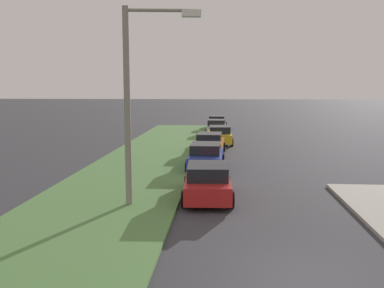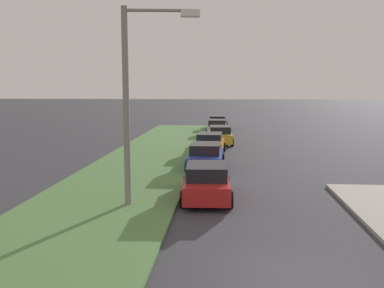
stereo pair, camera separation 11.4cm
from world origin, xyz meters
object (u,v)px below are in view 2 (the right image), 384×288
parked_car_black (218,123)px  streetlight (135,92)px  parked_car_blue (206,157)px  parked_car_yellow (220,135)px  parked_car_silver (217,127)px  parked_car_red (207,182)px  parked_car_orange (210,144)px

parked_car_black → streetlight: streetlight is taller
parked_car_blue → parked_car_yellow: bearing=-2.3°
parked_car_blue → parked_car_yellow: (10.68, -0.65, 0.00)m
parked_car_blue → parked_car_silver: 17.47m
parked_car_yellow → streetlight: bearing=168.3°
parked_car_silver → parked_car_black: 5.38m
streetlight → parked_car_red: bearing=-62.0°
parked_car_blue → streetlight: streetlight is taller
parked_car_orange → parked_car_black: same height
parked_car_red → parked_car_silver: (23.91, 0.08, 0.00)m
parked_car_orange → streetlight: size_ratio=0.58×
parked_car_blue → parked_car_black: same height
parked_car_orange → parked_car_yellow: size_ratio=1.00×
parked_car_yellow → parked_car_silver: 6.80m
parked_car_yellow → parked_car_black: same height
parked_car_orange → parked_car_yellow: (5.33, -0.62, 0.00)m
parked_car_blue → parked_car_orange: same height
parked_car_black → parked_car_red: bearing=-177.9°
parked_car_black → parked_car_blue: bearing=-178.7°
parked_car_blue → parked_car_yellow: 10.70m
parked_car_silver → parked_car_blue: bearing=178.8°
parked_car_yellow → parked_car_blue: bearing=173.7°
parked_car_orange → parked_car_silver: 12.12m
parked_car_orange → parked_car_black: (17.50, -0.21, 0.00)m
parked_car_blue → parked_car_yellow: size_ratio=0.99×
parked_car_red → streetlight: streetlight is taller
parked_car_red → parked_car_orange: same height
parked_car_red → parked_car_blue: 6.45m
parked_car_blue → parked_car_silver: size_ratio=1.01×
parked_car_red → parked_car_blue: (6.44, 0.34, 0.00)m
parked_car_silver → streetlight: 25.68m
parked_car_red → parked_car_blue: size_ratio=1.01×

